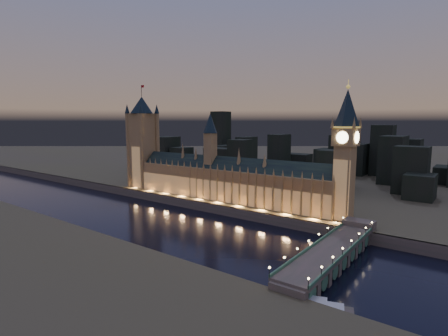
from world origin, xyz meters
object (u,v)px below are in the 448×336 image
Objects in this scene: westminster_bridge at (334,253)px; elizabeth_tower at (346,143)px; victoria_tower at (143,137)px; river_boat at (298,303)px; palace_of_westminster at (227,180)px.

elizabeth_tower is at bearing 104.41° from westminster_bridge.
elizabeth_tower reaches higher than westminster_bridge.
elizabeth_tower is (218.00, 0.00, 1.59)m from victoria_tower.
victoria_tower reaches higher than westminster_bridge.
victoria_tower is 2.33× the size of river_boat.
palace_of_westminster is at bearing 151.82° from westminster_bridge.
westminster_bridge is (234.79, -65.36, -55.87)m from victoria_tower.
victoria_tower is 250.04m from westminster_bridge.
westminster_bridge reaches higher than river_boat.
elizabeth_tower reaches higher than river_boat.
elizabeth_tower is at bearing 0.09° from palace_of_westminster.
elizabeth_tower is 88.63m from westminster_bridge.
elizabeth_tower is 2.13× the size of river_boat.
westminster_bridge is at bearing 93.90° from river_boat.
westminster_bridge is (16.79, -65.36, -57.45)m from elizabeth_tower.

